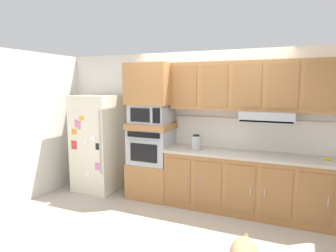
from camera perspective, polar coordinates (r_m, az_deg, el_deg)
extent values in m
plane|color=#B2A899|center=(4.36, 3.67, -18.47)|extent=(9.60, 9.60, 0.00)
cube|color=silver|center=(5.02, 8.13, -0.05)|extent=(6.20, 0.12, 2.50)
cube|color=silver|center=(5.57, -24.42, 0.10)|extent=(0.12, 7.10, 2.50)
cube|color=silver|center=(5.59, -13.57, -3.23)|extent=(0.76, 0.70, 1.76)
cylinder|color=silver|center=(5.08, -13.15, -3.16)|extent=(0.02, 0.02, 1.10)
cube|color=pink|center=(5.24, -13.55, -7.68)|extent=(0.10, 0.01, 0.13)
cube|color=pink|center=(5.33, -16.94, 0.19)|extent=(0.06, 0.01, 0.15)
cube|color=red|center=(5.47, -17.84, -3.53)|extent=(0.12, 0.01, 0.15)
cube|color=orange|center=(5.42, -17.84, -1.07)|extent=(0.10, 0.01, 0.09)
cube|color=pink|center=(5.37, -17.49, 0.47)|extent=(0.06, 0.01, 0.14)
cube|color=gold|center=(5.27, -16.48, 1.49)|extent=(0.10, 0.01, 0.08)
cube|color=white|center=(5.18, -14.44, -2.29)|extent=(0.11, 0.01, 0.11)
cube|color=white|center=(5.42, -15.45, -9.07)|extent=(0.10, 0.01, 0.09)
cube|color=white|center=(5.29, -15.80, -2.90)|extent=(0.07, 0.01, 0.09)
cube|color=black|center=(5.15, -13.61, -3.91)|extent=(0.07, 0.01, 0.11)
cube|color=#A8703D|center=(5.23, -3.17, -10.36)|extent=(0.74, 0.62, 0.60)
cube|color=#A8AAAF|center=(5.07, -3.22, -3.91)|extent=(0.70, 0.58, 0.60)
cube|color=black|center=(4.83, -4.80, -5.25)|extent=(0.49, 0.01, 0.30)
cube|color=black|center=(4.77, -4.84, -1.74)|extent=(0.59, 0.01, 0.09)
cylinder|color=#A8AAAF|center=(4.77, -4.97, -3.03)|extent=(0.56, 0.02, 0.02)
cube|color=#A8703D|center=(5.01, -3.25, 0.01)|extent=(0.74, 0.62, 0.10)
cube|color=#A8AAAF|center=(4.99, -3.27, 2.40)|extent=(0.64, 0.53, 0.32)
cube|color=black|center=(4.78, -5.50, 2.14)|extent=(0.35, 0.01, 0.22)
cube|color=black|center=(4.65, -2.30, 2.00)|extent=(0.13, 0.01, 0.24)
cube|color=#A8703D|center=(4.97, -3.31, 8.15)|extent=(0.74, 0.62, 0.68)
cube|color=#A8703D|center=(4.69, 17.53, -11.07)|extent=(2.91, 0.60, 0.88)
cube|color=#9A6738|center=(4.67, 1.93, -10.55)|extent=(0.41, 0.01, 0.70)
cylinder|color=#BCBCC1|center=(4.61, 3.57, -10.82)|extent=(0.01, 0.01, 0.12)
cube|color=#9A6738|center=(4.53, 7.75, -11.23)|extent=(0.41, 0.01, 0.70)
cylinder|color=#BCBCC1|center=(4.55, 5.90, -11.09)|extent=(0.01, 0.01, 0.12)
cube|color=#9A6738|center=(4.43, 13.91, -11.83)|extent=(0.41, 0.01, 0.70)
cylinder|color=#BCBCC1|center=(4.40, 15.79, -12.06)|extent=(0.01, 0.01, 0.12)
cube|color=#9A6738|center=(4.38, 20.31, -12.31)|extent=(0.41, 0.01, 0.70)
cylinder|color=#BCBCC1|center=(4.38, 18.36, -12.25)|extent=(0.01, 0.01, 0.12)
cube|color=#9A6738|center=(4.39, 26.79, -12.65)|extent=(0.41, 0.01, 0.70)
cylinder|color=#BCBCC1|center=(4.39, 28.74, -12.78)|extent=(0.01, 0.01, 0.12)
cube|color=#BCB2A3|center=(4.57, 17.76, -5.59)|extent=(2.95, 0.64, 0.04)
cube|color=silver|center=(4.80, 18.26, -1.69)|extent=(2.95, 0.02, 0.50)
cube|color=#A8703D|center=(4.58, 18.47, 7.42)|extent=(2.91, 0.34, 0.74)
cube|color=#A8AAAF|center=(4.53, 18.78, 1.82)|extent=(0.76, 0.48, 0.14)
cube|color=black|center=(4.32, 18.50, 0.82)|extent=(0.72, 0.04, 0.02)
cube|color=#9A6738|center=(4.68, 3.20, 7.80)|extent=(0.41, 0.01, 0.63)
cube|color=#9A6738|center=(4.53, 9.00, 7.72)|extent=(0.41, 0.01, 0.63)
cube|color=#9A6738|center=(4.43, 15.12, 7.55)|extent=(0.41, 0.01, 0.63)
cube|color=#9A6738|center=(4.39, 21.44, 7.28)|extent=(0.41, 0.01, 0.63)
cube|color=#9A6738|center=(4.40, 27.80, 6.92)|extent=(0.41, 0.01, 0.63)
cylinder|color=yellow|center=(4.59, 28.68, -5.69)|extent=(0.10, 0.08, 0.03)
cylinder|color=silver|center=(4.69, 29.28, -5.46)|extent=(0.11, 0.07, 0.01)
cylinder|color=#A8AAAF|center=(4.69, 5.51, -3.28)|extent=(0.17, 0.17, 0.22)
cylinder|color=black|center=(4.67, 5.53, -1.83)|extent=(0.10, 0.10, 0.02)
cylinder|color=tan|center=(3.32, 15.10, -19.95)|extent=(0.04, 0.14, 0.12)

